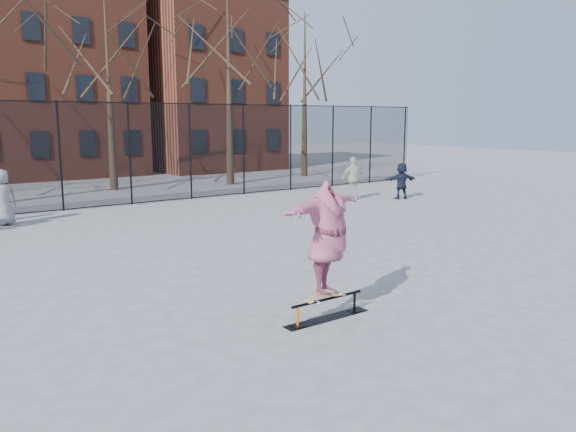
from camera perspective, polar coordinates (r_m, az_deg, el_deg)
ground at (r=11.24m, az=2.72°, el=-7.50°), size 100.00×100.00×0.00m
skate_rail at (r=9.66m, az=4.01°, el=-9.55°), size 1.69×0.26×0.37m
skateboard at (r=9.57m, az=3.98°, el=-8.03°), size 0.75×0.18×0.09m
skater at (r=9.31m, az=4.05°, el=-2.24°), size 2.38×1.49×1.89m
bystander_grey at (r=19.85m, az=-27.03°, el=1.68°), size 0.96×0.72×1.80m
bystander_white at (r=23.58m, az=6.66°, el=3.81°), size 1.13×0.75×1.78m
bystander_navy at (r=24.15m, az=11.45°, el=3.53°), size 1.49×0.88×1.53m
fence at (r=22.41m, az=-18.71°, el=6.03°), size 34.03×0.07×4.00m
tree_row at (r=26.61m, az=-22.73°, el=17.79°), size 33.66×7.46×10.67m
rowhouses at (r=35.25m, az=-24.52°, el=13.42°), size 29.00×7.00×13.00m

